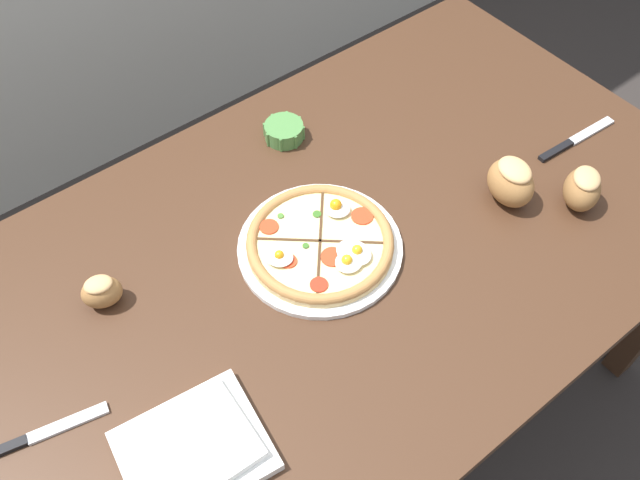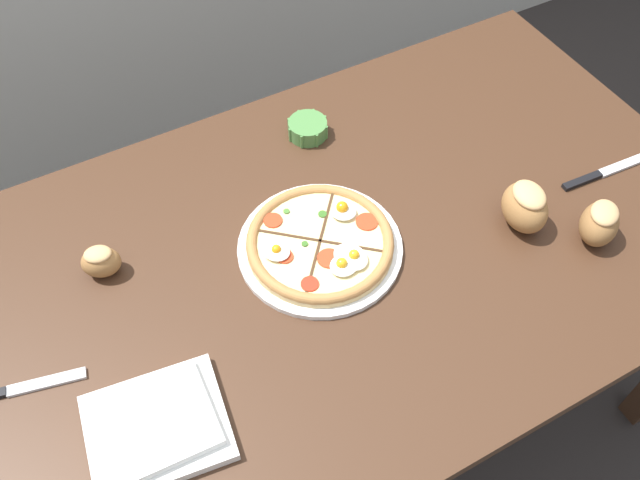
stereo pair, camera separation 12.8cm
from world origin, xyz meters
name	(u,v)px [view 1 (the left image)]	position (x,y,z in m)	size (l,w,h in m)	color
ground_plane	(333,405)	(0.00, 0.00, 0.00)	(12.00, 12.00, 0.00)	#2D2826
dining_table	(338,271)	(0.00, 0.00, 0.67)	(1.58, 0.93, 0.76)	#422819
pizza	(320,244)	(-0.03, 0.01, 0.78)	(0.32, 0.32, 0.05)	white
ramekin_bowl	(284,131)	(0.09, 0.31, 0.78)	(0.09, 0.09, 0.04)	#4C8442
napkin_folded	(194,450)	(-0.44, -0.18, 0.77)	(0.24, 0.21, 0.04)	white
bread_piece_near	(511,181)	(0.35, -0.12, 0.81)	(0.10, 0.12, 0.10)	#A3703D
bread_piece_mid	(101,291)	(-0.42, 0.16, 0.79)	(0.09, 0.08, 0.07)	#A3703D
bread_piece_far	(582,188)	(0.45, -0.21, 0.80)	(0.12, 0.12, 0.09)	olive
knife_main	(575,140)	(0.59, -0.10, 0.76)	(0.22, 0.03, 0.01)	silver
knife_spare	(37,436)	(-0.62, 0.00, 0.76)	(0.22, 0.07, 0.01)	silver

